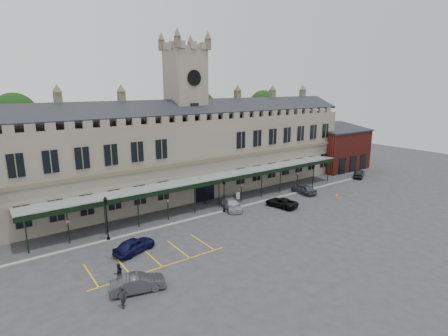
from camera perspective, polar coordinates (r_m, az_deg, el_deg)
ground at (r=44.68m, az=4.55°, el=-8.96°), size 140.00×140.00×0.00m
station_building at (r=55.44m, az=-5.99°, el=2.38°), size 60.00×10.36×17.30m
clock_tower at (r=54.66m, az=-6.20°, el=9.25°), size 5.60×5.60×24.80m
canopy at (r=49.46m, az=-0.99°, el=-3.74°), size 50.00×4.10×4.30m
brick_annex at (r=76.43m, az=17.97°, el=3.05°), size 12.40×8.36×9.23m
kerb at (r=48.69m, az=0.35°, el=-6.93°), size 60.00×0.40×0.12m
parking_markings at (r=36.71m, az=-11.35°, el=-14.37°), size 16.00×6.00×0.01m
tree_behind_left at (r=56.80m, az=-30.92°, el=7.31°), size 6.00×6.00×16.00m
tree_behind_mid at (r=66.48m, az=-4.01°, el=9.74°), size 6.00×6.00×16.00m
tree_behind_right at (r=76.11m, az=6.45°, el=10.13°), size 6.00×6.00×16.00m
lamp_post_left at (r=40.85m, az=-18.64°, el=-7.21°), size 0.49×0.49×5.18m
lamp_post_mid at (r=47.39m, az=0.01°, el=-4.05°), size 0.44×0.44×4.65m
lamp_post_right at (r=59.71m, az=14.37°, el=-0.99°), size 0.41×0.41×4.38m
traffic_cone at (r=56.80m, az=17.90°, el=-4.33°), size 0.42×0.42×0.67m
sign_board at (r=53.35m, az=2.30°, el=-4.56°), size 0.65×0.13×1.12m
bollard_left at (r=51.23m, az=-3.10°, el=-5.47°), size 0.15×0.15×0.85m
bollard_right at (r=54.13m, az=2.57°, el=-4.36°), size 0.18×0.18×0.99m
car_left_a at (r=38.17m, az=-14.44°, el=-12.10°), size 4.97×3.32×1.57m
car_left_b at (r=31.66m, az=-13.84°, el=-17.78°), size 4.77×2.60×1.49m
car_taxi at (r=49.05m, az=1.28°, el=-5.97°), size 3.45×5.26×1.42m
car_van at (r=50.70m, az=9.33°, el=-5.56°), size 3.17×5.11×1.32m
car_right_a at (r=57.49m, az=12.88°, el=-3.34°), size 2.13×4.62×1.53m
car_right_b at (r=70.52m, az=21.20°, el=-0.87°), size 4.68×3.38×1.47m
person_a at (r=29.91m, az=-16.08°, el=-19.55°), size 0.71×0.80×1.83m
person_b at (r=33.21m, az=-16.85°, el=-16.10°), size 0.89×0.70×1.80m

